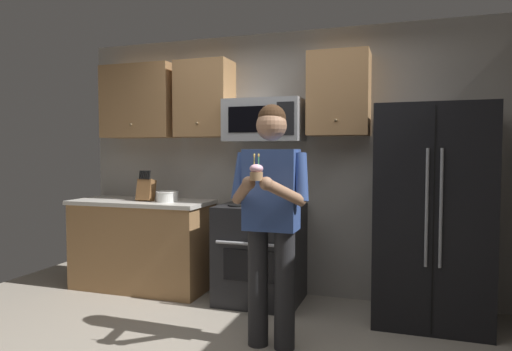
# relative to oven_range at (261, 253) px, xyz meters

# --- Properties ---
(wall_back) EXTENTS (4.40, 0.10, 2.60)m
(wall_back) POSITION_rel_oven_range_xyz_m (0.15, 0.39, 0.84)
(wall_back) COLOR gray
(wall_back) RESTS_ON ground
(oven_range) EXTENTS (0.76, 0.70, 0.93)m
(oven_range) POSITION_rel_oven_range_xyz_m (0.00, 0.00, 0.00)
(oven_range) COLOR black
(oven_range) RESTS_ON ground
(microwave) EXTENTS (0.74, 0.41, 0.40)m
(microwave) POSITION_rel_oven_range_xyz_m (0.00, 0.12, 1.26)
(microwave) COLOR #9EA0A5
(refrigerator) EXTENTS (0.90, 0.75, 1.80)m
(refrigerator) POSITION_rel_oven_range_xyz_m (1.50, -0.04, 0.44)
(refrigerator) COLOR black
(refrigerator) RESTS_ON ground
(cabinet_row_upper) EXTENTS (2.78, 0.36, 0.76)m
(cabinet_row_upper) POSITION_rel_oven_range_xyz_m (-0.57, 0.17, 1.49)
(cabinet_row_upper) COLOR #9E7247
(counter_left) EXTENTS (1.44, 0.66, 0.92)m
(counter_left) POSITION_rel_oven_range_xyz_m (-1.30, 0.02, 0.00)
(counter_left) COLOR #9E7247
(counter_left) RESTS_ON ground
(knife_block) EXTENTS (0.16, 0.15, 0.32)m
(knife_block) POSITION_rel_oven_range_xyz_m (-1.22, -0.03, 0.58)
(knife_block) COLOR brown
(knife_block) RESTS_ON counter_left
(bowl_large_white) EXTENTS (0.22, 0.22, 0.10)m
(bowl_large_white) POSITION_rel_oven_range_xyz_m (-0.98, -0.02, 0.51)
(bowl_large_white) COLOR white
(bowl_large_white) RESTS_ON counter_left
(person) EXTENTS (0.60, 0.48, 1.76)m
(person) POSITION_rel_oven_range_xyz_m (0.38, -0.95, 0.53)
(person) COLOR #262628
(person) RESTS_ON ground
(cupcake) EXTENTS (0.09, 0.09, 0.17)m
(cupcake) POSITION_rel_oven_range_xyz_m (0.38, -1.27, 0.83)
(cupcake) COLOR #A87F56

